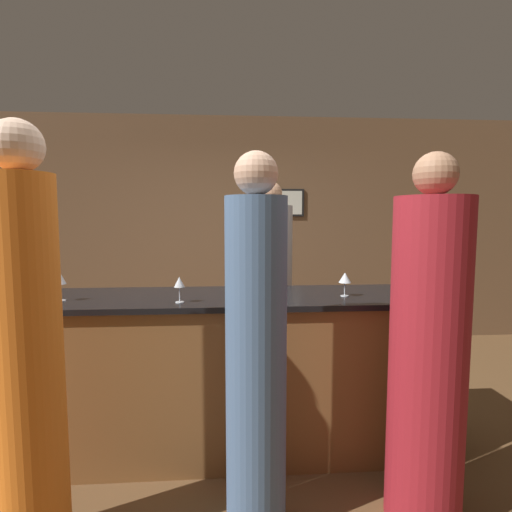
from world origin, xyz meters
name	(u,v)px	position (x,y,z in m)	size (l,w,h in m)	color
ground_plane	(240,447)	(0.00, 0.00, 0.00)	(14.00, 14.00, 0.00)	brown
back_wall	(234,231)	(0.00, 2.42, 1.40)	(8.00, 0.08, 2.80)	brown
bar_counter	(240,372)	(0.00, 0.00, 0.53)	(2.64, 0.72, 1.05)	brown
bartender	(270,297)	(0.29, 0.85, 0.87)	(0.39, 0.39, 1.87)	#B2B2B7
guest_0	(28,355)	(-0.97, -0.80, 0.95)	(0.29, 0.29, 1.98)	orange
guest_1	(256,355)	(0.06, -0.69, 0.89)	(0.30, 0.30, 1.88)	#4C6B93
guest_2	(428,355)	(0.93, -0.70, 0.87)	(0.38, 0.38, 1.88)	maroon
wine_bottle_0	(425,282)	(1.17, -0.19, 1.16)	(0.08, 0.08, 0.29)	black
wine_glass_0	(250,275)	(0.07, 0.01, 1.19)	(0.08, 0.08, 0.17)	silver
wine_glass_1	(250,279)	(0.07, -0.07, 1.17)	(0.07, 0.07, 0.16)	silver
wine_glass_2	(179,283)	(-0.36, -0.20, 1.17)	(0.06, 0.06, 0.16)	silver
wine_glass_3	(398,279)	(1.01, -0.15, 1.17)	(0.07, 0.07, 0.16)	silver
wine_glass_4	(345,278)	(0.68, -0.08, 1.17)	(0.08, 0.08, 0.16)	silver
wine_glass_5	(60,279)	(-1.10, -0.11, 1.19)	(0.07, 0.07, 0.18)	silver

